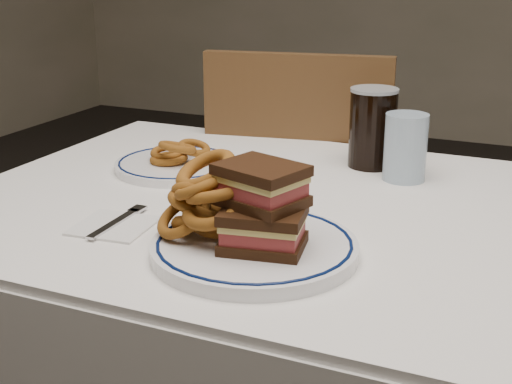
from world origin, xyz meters
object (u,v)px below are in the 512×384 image
at_px(far_plate, 177,165).
at_px(beer_mug, 374,127).
at_px(reuben_sandwich, 262,207).
at_px(main_plate, 254,247).
at_px(chair_far, 303,215).

bearing_deg(far_plate, beer_mug, 27.03).
bearing_deg(beer_mug, reuben_sandwich, -92.63).
bearing_deg(far_plate, reuben_sandwich, -45.18).
bearing_deg(main_plate, chair_far, 104.83).
bearing_deg(chair_far, beer_mug, -48.27).
xyz_separation_m(reuben_sandwich, beer_mug, (0.02, 0.51, 0.00)).
bearing_deg(reuben_sandwich, beer_mug, 87.37).
bearing_deg(main_plate, reuben_sandwich, -29.43).
height_order(chair_far, far_plate, chair_far).
distance_m(beer_mug, far_plate, 0.40).
height_order(main_plate, beer_mug, beer_mug).
bearing_deg(beer_mug, far_plate, -152.97).
relative_size(chair_far, far_plate, 3.86).
bearing_deg(beer_mug, main_plate, -94.45).
distance_m(chair_far, far_plate, 0.52).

